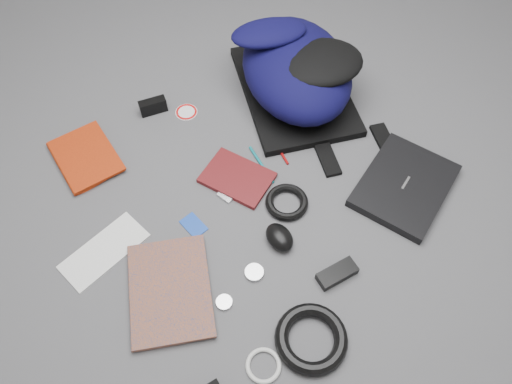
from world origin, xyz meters
TOP-DOWN VIEW (x-y plane):
  - ground at (0.00, 0.00)m, footprint 4.00×4.00m
  - backpack at (0.36, 0.26)m, footprint 0.54×0.64m
  - laptop at (0.38, -0.25)m, footprint 0.37×0.33m
  - textbook_red at (-0.44, 0.43)m, footprint 0.18×0.24m
  - comic_book at (-0.46, -0.06)m, footprint 0.32×0.36m
  - envelope at (-0.45, 0.10)m, footprint 0.26×0.15m
  - dvd_case at (-0.01, 0.08)m, footprint 0.21×0.24m
  - compact_camera at (-0.08, 0.48)m, footprint 0.10×0.05m
  - sticker_disc at (0.01, 0.41)m, footprint 0.09×0.09m
  - pen_teal at (0.08, 0.08)m, footprint 0.03×0.15m
  - pen_red at (0.16, 0.10)m, footprint 0.04×0.15m
  - id_badge at (-0.21, 0.02)m, footprint 0.06×0.08m
  - usb_black at (-0.02, 0.05)m, footprint 0.02×0.06m
  - usb_silver at (-0.08, 0.05)m, footprint 0.03×0.05m
  - mouse at (-0.04, -0.16)m, footprint 0.07×0.10m
  - headphone_left at (-0.27, -0.22)m, footprint 0.06×0.06m
  - headphone_right at (-0.15, -0.20)m, footprint 0.06×0.06m
  - cable_coil at (0.05, -0.08)m, footprint 0.15×0.15m
  - power_brick at (0.02, -0.34)m, footprint 0.12×0.06m
  - power_cord_coil at (-0.15, -0.43)m, footprint 0.25×0.25m
  - white_cable_coil at (-0.28, -0.41)m, footprint 0.11×0.11m

SIDE VIEW (x-z plane):
  - ground at x=0.00m, z-range 0.00..0.00m
  - sticker_disc at x=0.01m, z-range 0.00..0.00m
  - id_badge at x=-0.21m, z-range 0.00..0.00m
  - envelope at x=-0.45m, z-range 0.00..0.00m
  - pen_red at x=0.16m, z-range 0.00..0.01m
  - pen_teal at x=0.08m, z-range 0.00..0.01m
  - usb_silver at x=-0.08m, z-range 0.00..0.01m
  - headphone_left at x=-0.27m, z-range 0.00..0.01m
  - usb_black at x=-0.02m, z-range 0.00..0.01m
  - white_cable_coil at x=-0.28m, z-range 0.00..0.01m
  - headphone_right at x=-0.15m, z-range 0.00..0.01m
  - dvd_case at x=-0.01m, z-range 0.00..0.02m
  - comic_book at x=-0.46m, z-range 0.00..0.02m
  - cable_coil at x=0.05m, z-range 0.00..0.02m
  - textbook_red at x=-0.44m, z-range 0.00..0.03m
  - power_brick at x=0.02m, z-range 0.00..0.03m
  - laptop at x=0.38m, z-range 0.00..0.03m
  - power_cord_coil at x=-0.15m, z-range 0.00..0.04m
  - mouse at x=-0.04m, z-range 0.00..0.05m
  - compact_camera at x=-0.08m, z-range 0.00..0.05m
  - backpack at x=0.36m, z-range 0.00..0.22m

